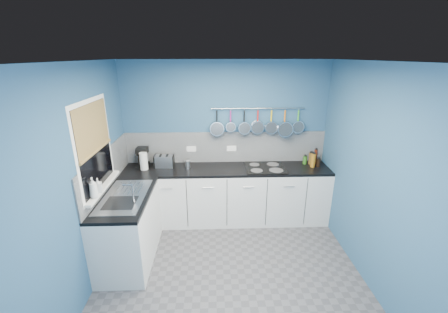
{
  "coord_description": "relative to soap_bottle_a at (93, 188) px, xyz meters",
  "views": [
    {
      "loc": [
        -0.19,
        -2.95,
        2.56
      ],
      "look_at": [
        -0.05,
        0.75,
        1.25
      ],
      "focal_mm": 23.12,
      "sensor_mm": 36.0,
      "label": 1
    }
  ],
  "objects": [
    {
      "name": "backsplash_left",
      "position": [
        -0.06,
        0.61,
        -0.02
      ],
      "size": [
        0.02,
        1.8,
        0.5
      ],
      "primitive_type": "cube",
      "color": "#A1A3A8",
      "rests_on": "wall_left"
    },
    {
      "name": "wall_right",
      "position": [
        3.14,
        0.01,
        0.08
      ],
      "size": [
        0.02,
        3.0,
        2.5
      ],
      "primitive_type": "cube",
      "color": "navy",
      "rests_on": "ground"
    },
    {
      "name": "pan_1",
      "position": [
        1.61,
        1.45,
        0.44
      ],
      "size": [
        0.16,
        0.12,
        0.35
      ],
      "primitive_type": null,
      "color": "silver",
      "rests_on": "pot_rail"
    },
    {
      "name": "soap_bottle_a",
      "position": [
        0.0,
        0.0,
        0.0
      ],
      "size": [
        0.12,
        0.12,
        0.24
      ],
      "primitive_type": "imported",
      "rotation": [
        0.0,
        0.0,
        0.31
      ],
      "color": "white",
      "rests_on": "window_sill"
    },
    {
      "name": "pan_6",
      "position": [
        2.67,
        1.45,
        0.42
      ],
      "size": [
        0.2,
        0.08,
        0.39
      ],
      "primitive_type": null,
      "color": "silver",
      "rests_on": "pot_rail"
    },
    {
      "name": "condiment_3",
      "position": [
        2.98,
        1.21,
        -0.21
      ],
      "size": [
        0.07,
        0.07,
        0.13
      ],
      "primitive_type": "cylinder",
      "color": "black",
      "rests_on": "worktop_back"
    },
    {
      "name": "ceiling",
      "position": [
        1.53,
        0.01,
        1.34
      ],
      "size": [
        3.2,
        3.0,
        0.02
      ],
      "primitive_type": "cube",
      "color": "white",
      "rests_on": "ground"
    },
    {
      "name": "condiment_1",
      "position": [
        2.89,
        1.34,
        -0.18
      ],
      "size": [
        0.07,
        0.07,
        0.19
      ],
      "primitive_type": "cylinder",
      "color": "brown",
      "rests_on": "worktop_back"
    },
    {
      "name": "pan_3",
      "position": [
        2.03,
        1.45,
        0.41
      ],
      "size": [
        0.21,
        0.07,
        0.4
      ],
      "primitive_type": null,
      "color": "silver",
      "rests_on": "pot_rail"
    },
    {
      "name": "worktop_left",
      "position": [
        0.23,
        0.31,
        -0.29
      ],
      "size": [
        0.6,
        1.2,
        0.04
      ],
      "primitive_type": "cube",
      "color": "black",
      "rests_on": "cabinet_run_left"
    },
    {
      "name": "backsplash_back",
      "position": [
        1.53,
        1.49,
        -0.02
      ],
      "size": [
        3.2,
        0.02,
        0.5
      ],
      "primitive_type": "cube",
      "color": "#A1A3A8",
      "rests_on": "wall_back"
    },
    {
      "name": "window_frame",
      "position": [
        -0.05,
        0.31,
        0.38
      ],
      "size": [
        0.01,
        1.0,
        1.1
      ],
      "primitive_type": "cube",
      "color": "white",
      "rests_on": "wall_left"
    },
    {
      "name": "wall_front",
      "position": [
        1.53,
        -1.5,
        0.08
      ],
      "size": [
        3.2,
        0.02,
        2.5
      ],
      "primitive_type": "cube",
      "color": "navy",
      "rests_on": "ground"
    },
    {
      "name": "soap_bottle_b",
      "position": [
        0.0,
        0.13,
        -0.03
      ],
      "size": [
        0.1,
        0.1,
        0.17
      ],
      "primitive_type": "imported",
      "rotation": [
        0.0,
        0.0,
        0.3
      ],
      "color": "white",
      "rests_on": "window_sill"
    },
    {
      "name": "paper_towel",
      "position": [
        0.27,
        1.2,
        -0.14
      ],
      "size": [
        0.15,
        0.15,
        0.27
      ],
      "primitive_type": "cylinder",
      "rotation": [
        0.0,
        0.0,
        -0.28
      ],
      "color": "white",
      "rests_on": "worktop_back"
    },
    {
      "name": "cabinet_run_back",
      "position": [
        1.53,
        1.21,
        -0.74
      ],
      "size": [
        3.2,
        0.6,
        0.86
      ],
      "primitive_type": "cube",
      "color": "silver",
      "rests_on": "ground"
    },
    {
      "name": "floor",
      "position": [
        1.53,
        0.01,
        -1.18
      ],
      "size": [
        3.2,
        3.0,
        0.02
      ],
      "primitive_type": "cube",
      "color": "#47474C",
      "rests_on": "ground"
    },
    {
      "name": "condiment_0",
      "position": [
        2.97,
        1.33,
        -0.15
      ],
      "size": [
        0.05,
        0.05,
        0.24
      ],
      "primitive_type": "cylinder",
      "color": "#4C190C",
      "rests_on": "worktop_back"
    },
    {
      "name": "condiment_4",
      "position": [
        2.89,
        1.21,
        -0.16
      ],
      "size": [
        0.07,
        0.07,
        0.22
      ],
      "primitive_type": "cylinder",
      "color": "#8C5914",
      "rests_on": "worktop_back"
    },
    {
      "name": "pan_2",
      "position": [
        1.82,
        1.45,
        0.42
      ],
      "size": [
        0.19,
        0.12,
        0.38
      ],
      "primitive_type": null,
      "color": "silver",
      "rests_on": "pot_rail"
    },
    {
      "name": "pan_4",
      "position": [
        2.24,
        1.45,
        0.41
      ],
      "size": [
        0.2,
        0.09,
        0.39
      ],
      "primitive_type": null,
      "color": "silver",
      "rests_on": "pot_rail"
    },
    {
      "name": "wall_back",
      "position": [
        1.53,
        1.52,
        0.08
      ],
      "size": [
        3.2,
        0.02,
        2.5
      ],
      "primitive_type": "cube",
      "color": "navy",
      "rests_on": "ground"
    },
    {
      "name": "sink_unit",
      "position": [
        0.23,
        0.31,
        -0.27
      ],
      "size": [
        0.5,
        0.95,
        0.01
      ],
      "primitive_type": "cube",
      "color": "silver",
      "rests_on": "worktop_left"
    },
    {
      "name": "wall_left",
      "position": [
        -0.08,
        0.01,
        0.08
      ],
      "size": [
        0.02,
        3.0,
        2.5
      ],
      "primitive_type": "cube",
      "color": "navy",
      "rests_on": "ground"
    },
    {
      "name": "window_glass",
      "position": [
        -0.04,
        0.31,
        0.38
      ],
      "size": [
        0.01,
        0.9,
        1.0
      ],
      "primitive_type": "cube",
      "color": "black",
      "rests_on": "wall_left"
    },
    {
      "name": "pan_5",
      "position": [
        2.45,
        1.45,
        0.39
      ],
      "size": [
        0.25,
        0.12,
        0.44
      ],
      "primitive_type": null,
      "color": "silver",
      "rests_on": "pot_rail"
    },
    {
      "name": "bamboo_blind",
      "position": [
        -0.03,
        0.31,
        0.61
      ],
      "size": [
        0.01,
        0.9,
        0.55
      ],
      "primitive_type": "cube",
      "color": "olive",
      "rests_on": "wall_left"
    },
    {
      "name": "canister",
      "position": [
        0.93,
        1.24,
        -0.21
      ],
      "size": [
        0.09,
        0.09,
        0.12
      ],
      "primitive_type": "cylinder",
      "rotation": [
        0.0,
        0.0,
        0.16
      ],
      "color": "silver",
      "rests_on": "worktop_back"
    },
    {
      "name": "socket_left",
      "position": [
        0.98,
        1.48,
        -0.04
      ],
      "size": [
        0.15,
        0.01,
        0.09
      ],
      "primitive_type": "cube",
      "color": "white",
      "rests_on": "backsplash_back"
    },
    {
      "name": "toaster",
      "position": [
        0.57,
        1.3,
        -0.18
      ],
      "size": [
        0.3,
        0.18,
        0.18
      ],
      "primitive_type": "cube",
      "rotation": [
        0.0,
        0.0,
        -0.06
      ],
      "color": "silver",
      "rests_on": "worktop_back"
    },
    {
      "name": "worktop_back",
      "position": [
        1.53,
        1.21,
        -0.29
      ],
      "size": [
        3.2,
        0.6,
        0.04
      ],
      "primitive_type": "cube",
      "color": "black",
      "rests_on": "cabinet_run_back"
    },
    {
      "name": "socket_right",
      "position": [
        1.63,
        1.48,
        -0.04
      ],
      "size": [
        0.15,
        0.01,
        0.09
      ],
      "primitive_type": "cube",
      "color": "white",
      "rests_on": "backsplash_back"
    },
    {
      "name": "cabinet_run_left",
      "position": [
        0.23,
        0.31,
        -0.74
      ],
      "size": [
        0.6,
        1.2,
        0.86
      ],
      "primitive_type": "cube",
      "color": "silver",
      "rests_on": "ground"
    },
    {
      "name": "mixer_tap",
      "position": [
        0.39,
        0.13,
        -0.14
      ],
      "size": [
        0.12,
        0.08,
        0.26
      ],
      "primitive_type": null,
      "color": "silver",
      "rests_on": "worktop_left"
    },
    {
      "name": "window_sill",
      "position": [
        -0.02,
        0.31,
        -0.13
      ],
      "size": [
        0.1,
        0.98,
        0.03
      ],
      "primitive_type": "cube",
      "color": "white",
      "rests_on": "wall_left"
    },
    {
      "name": "condiment_2",
      "position": [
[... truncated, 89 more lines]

